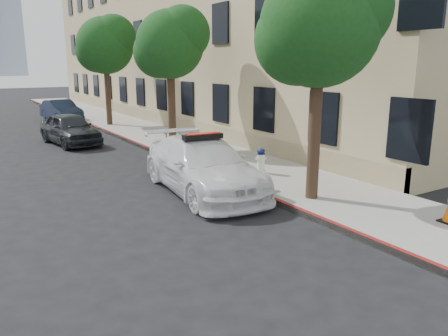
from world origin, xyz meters
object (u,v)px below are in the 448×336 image
Objects in this scene: fire_hydrant at (261,161)px; parked_car_mid at (70,129)px; police_car at (203,165)px; parked_car_far at (61,111)px.

parked_car_mid is at bearing 135.70° from fire_hydrant.
police_car is 1.32× the size of parked_car_mid.
police_car is 1.33× the size of parked_car_far.
parked_car_far is 5.08× the size of fire_hydrant.
fire_hydrant is at bearing -75.85° from parked_car_mid.
fire_hydrant is (2.13, -17.29, -0.12)m from parked_car_far.
parked_car_mid is 5.14× the size of fire_hydrant.
fire_hydrant is at bearing -90.47° from parked_car_far.
fire_hydrant is at bearing 14.37° from police_car.
police_car is 9.46m from parked_car_mid.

